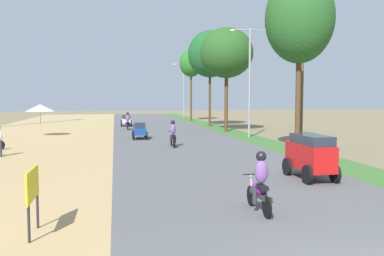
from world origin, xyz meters
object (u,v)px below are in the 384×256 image
(utility_pole_near, at_px, (302,80))
(motorbike_ahead_third, at_px, (128,122))
(street_signboard, at_px, (33,189))
(streetlamp_mid, at_px, (184,87))
(car_van_red, at_px, (310,154))
(motorbike_ahead_second, at_px, (173,134))
(median_tree_third, at_px, (210,54))
(car_sedan_silver, at_px, (126,120))
(median_tree_second, at_px, (226,53))
(median_tree_nearest, at_px, (300,19))
(motorbike_foreground_rider, at_px, (260,183))
(streetlamp_near, at_px, (250,75))
(median_tree_fourth, at_px, (191,63))
(vendor_umbrella, at_px, (40,108))
(car_hatchback_blue, at_px, (140,130))

(utility_pole_near, bearing_deg, motorbike_ahead_third, 133.68)
(street_signboard, bearing_deg, streetlamp_mid, 76.71)
(car_van_red, bearing_deg, streetlamp_mid, 86.28)
(utility_pole_near, bearing_deg, motorbike_ahead_second, -169.45)
(median_tree_third, distance_m, car_sedan_silver, 11.32)
(median_tree_second, bearing_deg, motorbike_ahead_second, -121.04)
(utility_pole_near, bearing_deg, median_tree_nearest, -117.68)
(car_sedan_silver, height_order, motorbike_ahead_third, motorbike_ahead_third)
(median_tree_third, distance_m, motorbike_ahead_third, 11.71)
(motorbike_foreground_rider, bearing_deg, motorbike_ahead_second, 90.98)
(median_tree_nearest, xyz_separation_m, streetlamp_near, (0.10, 8.68, -2.62))
(utility_pole_near, xyz_separation_m, motorbike_ahead_third, (-11.69, 12.24, -3.51))
(median_tree_second, distance_m, motorbike_foreground_rider, 26.71)
(median_tree_third, height_order, motorbike_foreground_rider, median_tree_third)
(streetlamp_near, bearing_deg, median_tree_second, 93.60)
(median_tree_fourth, xyz_separation_m, motorbike_foreground_rider, (-6.09, -42.51, -6.67))
(vendor_umbrella, height_order, median_tree_second, median_tree_second)
(motorbike_foreground_rider, xyz_separation_m, motorbike_ahead_third, (-2.58, 28.73, 0.00))
(motorbike_foreground_rider, bearing_deg, median_tree_second, 76.47)
(median_tree_fourth, bearing_deg, median_tree_nearest, -89.58)
(median_tree_third, relative_size, car_sedan_silver, 4.48)
(median_tree_fourth, bearing_deg, car_hatchback_blue, -109.66)
(streetlamp_near, relative_size, motorbike_ahead_second, 4.62)
(median_tree_second, distance_m, car_van_red, 22.38)
(median_tree_fourth, distance_m, streetlamp_mid, 8.07)
(utility_pole_near, relative_size, car_sedan_silver, 3.70)
(median_tree_nearest, distance_m, streetlamp_mid, 39.00)
(street_signboard, distance_m, motorbike_foreground_rider, 5.64)
(median_tree_third, xyz_separation_m, motorbike_ahead_second, (-6.47, -17.58, -6.84))
(streetlamp_mid, distance_m, motorbike_foreground_rider, 50.63)
(vendor_umbrella, height_order, car_sedan_silver, vendor_umbrella)
(vendor_umbrella, distance_m, median_tree_second, 16.40)
(street_signboard, distance_m, median_tree_third, 35.71)
(vendor_umbrella, relative_size, car_sedan_silver, 1.12)
(motorbike_ahead_second, bearing_deg, streetlamp_near, 37.44)
(streetlamp_mid, height_order, car_van_red, streetlamp_mid)
(street_signboard, relative_size, car_sedan_silver, 0.66)
(motorbike_ahead_second, bearing_deg, median_tree_third, 69.78)
(car_hatchback_blue, bearing_deg, utility_pole_near, -17.12)
(median_tree_nearest, height_order, utility_pole_near, median_tree_nearest)
(utility_pole_near, relative_size, motorbike_ahead_second, 4.64)
(streetlamp_near, bearing_deg, median_tree_fourth, 90.82)
(street_signboard, bearing_deg, car_sedan_silver, 85.04)
(median_tree_fourth, distance_m, car_hatchback_blue, 24.94)
(median_tree_fourth, height_order, car_hatchback_blue, median_tree_fourth)
(car_van_red, distance_m, car_hatchback_blue, 16.92)
(street_signboard, height_order, median_tree_third, median_tree_third)
(vendor_umbrella, xyz_separation_m, car_sedan_silver, (6.94, 10.15, -1.57))
(median_tree_fourth, bearing_deg, motorbike_foreground_rider, -98.16)
(median_tree_nearest, relative_size, utility_pole_near, 1.18)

